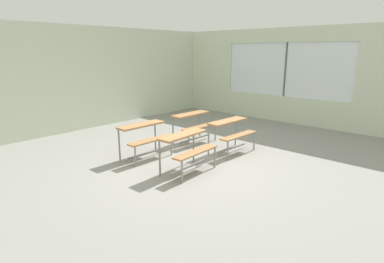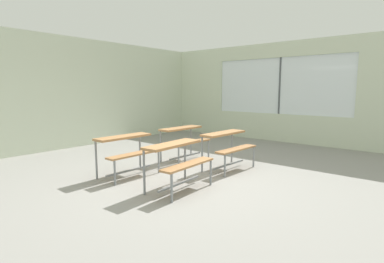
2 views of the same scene
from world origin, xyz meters
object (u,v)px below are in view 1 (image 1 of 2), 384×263
Objects in this scene: desk_bench_r0c0 at (187,144)px; desk_bench_r1c1 at (194,121)px; desk_bench_r1c0 at (145,133)px; desk_bench_r0c1 at (231,129)px.

desk_bench_r0c0 is 2.01m from desk_bench_r1c1.
desk_bench_r0c0 is 1.01× the size of desk_bench_r1c1.
desk_bench_r0c0 is at bearing -140.02° from desk_bench_r1c1.
desk_bench_r1c0 is (-0.02, 1.24, 0.00)m from desk_bench_r0c0.
desk_bench_r0c0 is at bearing -174.94° from desk_bench_r0c1.
desk_bench_r0c0 is 1.01× the size of desk_bench_r1c0.
desk_bench_r0c1 is 1.02× the size of desk_bench_r1c0.
desk_bench_r1c0 is at bearing 88.43° from desk_bench_r0c0.
desk_bench_r1c0 is (-1.57, 1.18, 0.00)m from desk_bench_r0c1.
desk_bench_r1c0 is at bearing -177.99° from desk_bench_r1c1.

